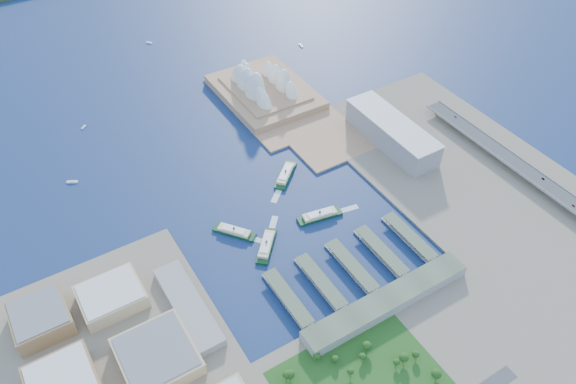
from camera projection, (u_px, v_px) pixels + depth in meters
ground at (305, 232)px, 673.51m from camera, size 3000.00×3000.00×0.00m
south_land at (422, 368)px, 542.04m from camera, size 720.00×180.00×3.00m
east_land at (480, 185)px, 732.73m from camera, size 240.00×500.00×3.00m
peninsula at (273, 101)px, 874.88m from camera, size 135.00×220.00×3.00m
opera_house at (265, 78)px, 865.45m from camera, size 134.00×180.00×58.00m
toaster_building at (392, 133)px, 783.34m from camera, size 45.00×155.00×35.00m
expressway at (519, 169)px, 744.26m from camera, size 26.00×340.00×11.85m
west_buildings at (121, 370)px, 523.61m from camera, size 200.00×280.00×27.00m
ferry_wharves at (352, 267)px, 629.06m from camera, size 184.00×90.00×9.30m
terminal_building at (387, 302)px, 589.19m from camera, size 200.00×28.00×12.00m
park at (361, 376)px, 525.12m from camera, size 150.00×110.00×16.00m
ferry_a at (234, 230)px, 669.13m from camera, size 42.78×49.80×9.95m
ferry_b at (286, 173)px, 743.68m from camera, size 52.08×48.36×10.73m
ferry_c at (266, 244)px, 652.91m from camera, size 47.85×50.92×10.54m
ferry_d at (320, 214)px, 688.34m from camera, size 58.32×23.91×10.72m
boat_a at (72, 182)px, 737.61m from camera, size 14.31×9.97×2.76m
boat_b at (84, 127)px, 825.51m from camera, size 8.54×8.39×2.40m
boat_c at (301, 45)px, 1002.11m from camera, size 5.45×12.96×2.83m
boat_e at (149, 42)px, 1009.71m from camera, size 9.66×11.30×2.79m
car_a at (574, 206)px, 684.75m from camera, size 1.53×3.79×1.29m
car_b at (543, 179)px, 720.69m from camera, size 1.34×3.83×1.26m
car_c at (456, 117)px, 819.62m from camera, size 1.79×4.40×1.28m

